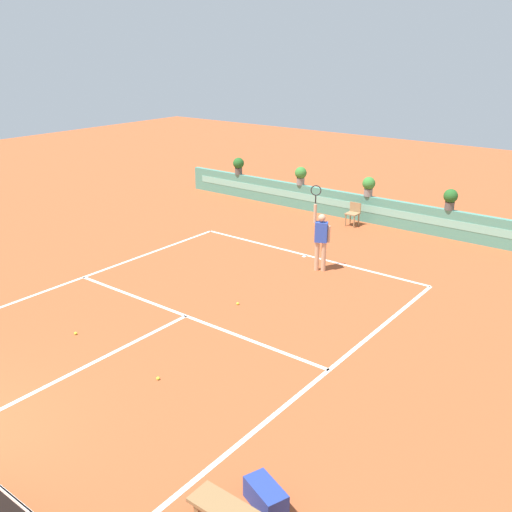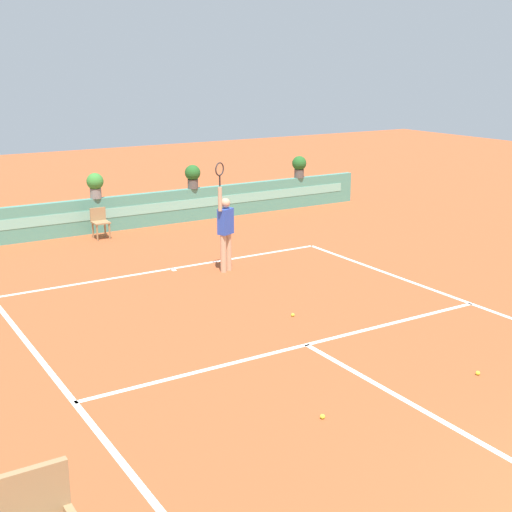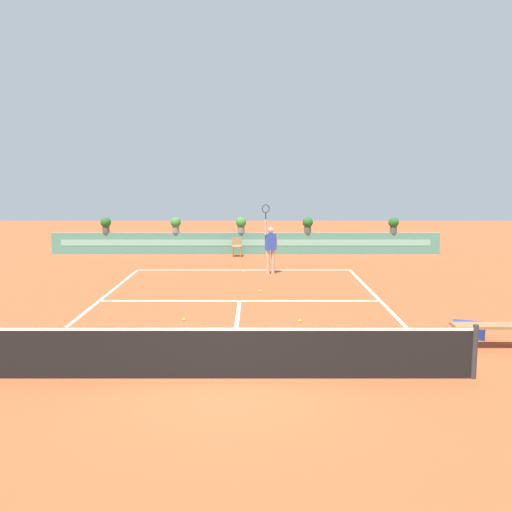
% 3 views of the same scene
% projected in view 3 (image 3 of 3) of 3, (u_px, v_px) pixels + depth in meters
% --- Properties ---
extents(ground_plane, '(60.00, 60.00, 0.00)m').
position_uv_depth(ground_plane, '(241.00, 304.00, 16.26)').
color(ground_plane, '#A84C28').
extents(court_lines, '(8.32, 11.94, 0.01)m').
position_uv_depth(court_lines, '(242.00, 299.00, 16.97)').
color(court_lines, white).
rests_on(court_lines, ground).
extents(net, '(8.92, 0.10, 1.00)m').
position_uv_depth(net, '(232.00, 351.00, 10.25)').
color(net, '#333333').
rests_on(net, ground).
extents(back_wall_barrier, '(18.00, 0.21, 1.00)m').
position_uv_depth(back_wall_barrier, '(248.00, 243.00, 26.47)').
color(back_wall_barrier, '#4C8E7A').
rests_on(back_wall_barrier, ground).
extents(ball_kid_chair, '(0.44, 0.44, 0.85)m').
position_uv_depth(ball_kid_chair, '(239.00, 246.00, 25.76)').
color(ball_kid_chair, '#99754C').
rests_on(ball_kid_chair, ground).
extents(bench_courtside, '(1.60, 0.44, 0.51)m').
position_uv_depth(bench_courtside, '(493.00, 331.00, 12.09)').
color(bench_courtside, olive).
rests_on(bench_courtside, ground).
extents(gear_bag, '(0.78, 0.58, 0.36)m').
position_uv_depth(gear_bag, '(471.00, 330.00, 12.88)').
color(gear_bag, navy).
rests_on(gear_bag, ground).
extents(tennis_player, '(0.58, 0.35, 2.58)m').
position_uv_depth(tennis_player, '(273.00, 246.00, 21.10)').
color(tennis_player, tan).
rests_on(tennis_player, ground).
extents(tennis_ball_near_baseline, '(0.07, 0.07, 0.07)m').
position_uv_depth(tennis_ball_near_baseline, '(262.00, 291.00, 17.93)').
color(tennis_ball_near_baseline, '#CCE033').
rests_on(tennis_ball_near_baseline, ground).
extents(tennis_ball_mid_court, '(0.07, 0.07, 0.07)m').
position_uv_depth(tennis_ball_mid_court, '(186.00, 319.00, 14.42)').
color(tennis_ball_mid_court, '#CCE033').
rests_on(tennis_ball_mid_court, ground).
extents(tennis_ball_by_sideline, '(0.07, 0.07, 0.07)m').
position_uv_depth(tennis_ball_by_sideline, '(302.00, 321.00, 14.25)').
color(tennis_ball_by_sideline, '#CCE033').
rests_on(tennis_ball_by_sideline, ground).
extents(potted_plant_left, '(0.48, 0.48, 0.72)m').
position_uv_depth(potted_plant_left, '(178.00, 224.00, 26.36)').
color(potted_plant_left, gray).
rests_on(potted_plant_left, back_wall_barrier).
extents(potted_plant_right, '(0.48, 0.48, 0.72)m').
position_uv_depth(potted_plant_right, '(310.00, 224.00, 26.34)').
color(potted_plant_right, '#514C47').
rests_on(potted_plant_right, back_wall_barrier).
extents(potted_plant_centre, '(0.48, 0.48, 0.72)m').
position_uv_depth(potted_plant_centre, '(243.00, 224.00, 26.35)').
color(potted_plant_centre, gray).
rests_on(potted_plant_centre, back_wall_barrier).
extents(potted_plant_far_right, '(0.48, 0.48, 0.72)m').
position_uv_depth(potted_plant_far_right, '(396.00, 224.00, 26.32)').
color(potted_plant_far_right, '#514C47').
rests_on(potted_plant_far_right, back_wall_barrier).
extents(potted_plant_far_left, '(0.48, 0.48, 0.72)m').
position_uv_depth(potted_plant_far_left, '(108.00, 224.00, 26.37)').
color(potted_plant_far_left, '#514C47').
rests_on(potted_plant_far_left, back_wall_barrier).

